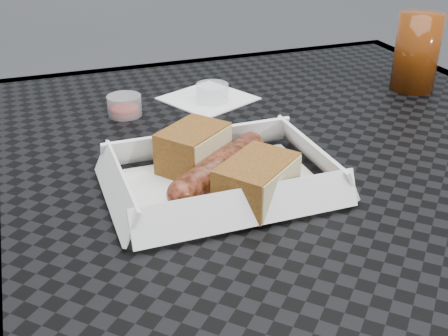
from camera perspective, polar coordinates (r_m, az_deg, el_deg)
name	(u,v)px	position (r m, az deg, el deg)	size (l,w,h in m)	color
patio_table	(291,186)	(0.80, 6.80, -1.87)	(0.80, 0.80, 0.74)	black
food_tray	(221,186)	(0.64, -0.31, -1.85)	(0.22, 0.15, 0.00)	white
bratwurst	(219,168)	(0.64, -0.48, 0.04)	(0.15, 0.12, 0.03)	maroon
bread_near	(193,148)	(0.66, -3.14, 2.01)	(0.08, 0.06, 0.05)	brown
bread_far	(257,181)	(0.60, 3.35, -1.32)	(0.09, 0.06, 0.05)	brown
veg_garnish	(287,193)	(0.62, 6.42, -2.52)	(0.03, 0.03, 0.00)	#F94E0A
napkin	(208,98)	(0.90, -1.63, 7.08)	(0.12, 0.12, 0.00)	white
condiment_cup_sauce	(125,106)	(0.84, -10.07, 6.26)	(0.05, 0.05, 0.03)	maroon
condiment_cup_empty	(212,93)	(0.88, -1.20, 7.59)	(0.05, 0.05, 0.03)	silver
drink_glass	(417,52)	(0.97, 18.99, 11.08)	(0.07, 0.07, 0.12)	#582307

